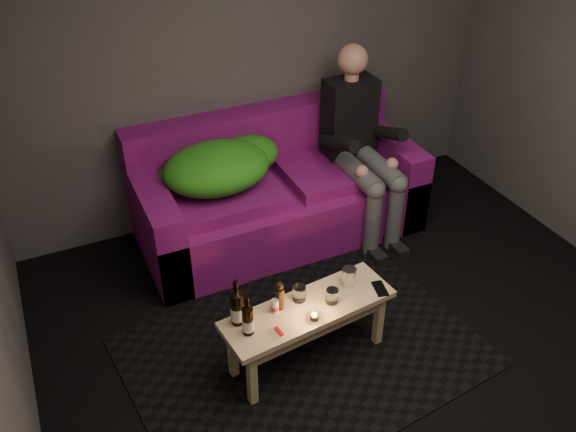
{
  "coord_description": "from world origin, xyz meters",
  "views": [
    {
      "loc": [
        -1.64,
        -1.88,
        2.91
      ],
      "look_at": [
        -0.18,
        1.27,
        0.51
      ],
      "focal_mm": 38.0,
      "sensor_mm": 36.0,
      "label": 1
    }
  ],
  "objects_px": {
    "person": "(360,141)",
    "beer_bottle_b": "(248,320)",
    "beer_bottle_a": "(237,308)",
    "sofa": "(276,193)",
    "steel_cup": "(349,277)",
    "coffee_table": "(308,316)"
  },
  "relations": [
    {
      "from": "person",
      "to": "beer_bottle_b",
      "type": "bearing_deg",
      "value": -139.09
    },
    {
      "from": "sofa",
      "to": "coffee_table",
      "type": "height_order",
      "value": "sofa"
    },
    {
      "from": "person",
      "to": "beer_bottle_a",
      "type": "bearing_deg",
      "value": -141.98
    },
    {
      "from": "beer_bottle_a",
      "to": "person",
      "type": "bearing_deg",
      "value": 38.02
    },
    {
      "from": "coffee_table",
      "to": "beer_bottle_b",
      "type": "xyz_separation_m",
      "value": [
        -0.4,
        -0.05,
        0.17
      ]
    },
    {
      "from": "sofa",
      "to": "steel_cup",
      "type": "xyz_separation_m",
      "value": [
        -0.08,
        -1.28,
        0.16
      ]
    },
    {
      "from": "person",
      "to": "sofa",
      "type": "bearing_deg",
      "value": 164.3
    },
    {
      "from": "sofa",
      "to": "person",
      "type": "height_order",
      "value": "person"
    },
    {
      "from": "coffee_table",
      "to": "steel_cup",
      "type": "height_order",
      "value": "steel_cup"
    },
    {
      "from": "person",
      "to": "steel_cup",
      "type": "bearing_deg",
      "value": -122.52
    },
    {
      "from": "beer_bottle_a",
      "to": "beer_bottle_b",
      "type": "bearing_deg",
      "value": -76.45
    },
    {
      "from": "coffee_table",
      "to": "beer_bottle_b",
      "type": "height_order",
      "value": "beer_bottle_b"
    },
    {
      "from": "sofa",
      "to": "steel_cup",
      "type": "relative_size",
      "value": 18.1
    },
    {
      "from": "beer_bottle_b",
      "to": "steel_cup",
      "type": "xyz_separation_m",
      "value": [
        0.71,
        0.12,
        -0.04
      ]
    },
    {
      "from": "person",
      "to": "steel_cup",
      "type": "xyz_separation_m",
      "value": [
        -0.7,
        -1.1,
        -0.25
      ]
    },
    {
      "from": "person",
      "to": "beer_bottle_b",
      "type": "distance_m",
      "value": 1.89
    },
    {
      "from": "sofa",
      "to": "beer_bottle_a",
      "type": "distance_m",
      "value": 1.55
    },
    {
      "from": "beer_bottle_a",
      "to": "sofa",
      "type": "bearing_deg",
      "value": 57.94
    },
    {
      "from": "coffee_table",
      "to": "beer_bottle_b",
      "type": "distance_m",
      "value": 0.44
    },
    {
      "from": "steel_cup",
      "to": "beer_bottle_a",
      "type": "bearing_deg",
      "value": -178.29
    },
    {
      "from": "beer_bottle_a",
      "to": "steel_cup",
      "type": "relative_size",
      "value": 2.58
    },
    {
      "from": "sofa",
      "to": "beer_bottle_b",
      "type": "relative_size",
      "value": 8.21
    }
  ]
}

